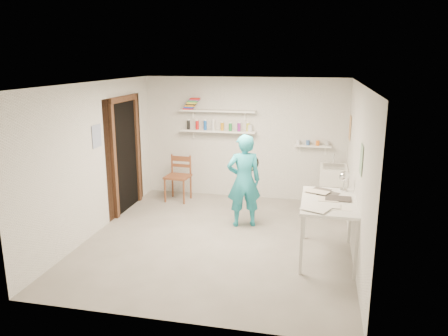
% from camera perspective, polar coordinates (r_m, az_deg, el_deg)
% --- Properties ---
extents(floor, '(4.00, 4.50, 0.02)m').
position_cam_1_polar(floor, '(6.92, -0.71, -9.34)').
color(floor, slate).
rests_on(floor, ground).
extents(ceiling, '(4.00, 4.50, 0.02)m').
position_cam_1_polar(ceiling, '(6.35, -0.78, 11.10)').
color(ceiling, silver).
rests_on(ceiling, wall_back).
extents(wall_back, '(4.00, 0.02, 2.40)m').
position_cam_1_polar(wall_back, '(8.70, 2.60, 3.89)').
color(wall_back, silver).
rests_on(wall_back, ground).
extents(wall_front, '(4.00, 0.02, 2.40)m').
position_cam_1_polar(wall_front, '(4.45, -7.31, -6.33)').
color(wall_front, silver).
rests_on(wall_front, ground).
extents(wall_left, '(0.02, 4.50, 2.40)m').
position_cam_1_polar(wall_left, '(7.24, -16.44, 1.22)').
color(wall_left, silver).
rests_on(wall_left, ground).
extents(wall_right, '(0.02, 4.50, 2.40)m').
position_cam_1_polar(wall_right, '(6.40, 17.08, -0.49)').
color(wall_right, silver).
rests_on(wall_right, ground).
extents(doorway_recess, '(0.02, 0.90, 2.00)m').
position_cam_1_polar(doorway_recess, '(8.19, -12.76, 1.47)').
color(doorway_recess, black).
rests_on(doorway_recess, wall_left).
extents(corridor_box, '(1.40, 1.50, 2.10)m').
position_cam_1_polar(corridor_box, '(8.50, -17.13, 1.99)').
color(corridor_box, brown).
rests_on(corridor_box, ground).
extents(door_lintel, '(0.06, 1.05, 0.10)m').
position_cam_1_polar(door_lintel, '(8.02, -13.03, 8.80)').
color(door_lintel, brown).
rests_on(door_lintel, wall_left).
extents(door_jamb_near, '(0.06, 0.10, 2.00)m').
position_cam_1_polar(door_jamb_near, '(7.74, -14.16, 0.66)').
color(door_jamb_near, brown).
rests_on(door_jamb_near, ground).
extents(door_jamb_far, '(0.06, 0.10, 2.00)m').
position_cam_1_polar(door_jamb_far, '(8.63, -11.25, 2.18)').
color(door_jamb_far, brown).
rests_on(door_jamb_far, ground).
extents(shelf_lower, '(1.50, 0.22, 0.03)m').
position_cam_1_polar(shelf_lower, '(8.65, -0.81, 4.85)').
color(shelf_lower, white).
rests_on(shelf_lower, wall_back).
extents(shelf_upper, '(1.50, 0.22, 0.03)m').
position_cam_1_polar(shelf_upper, '(8.59, -0.82, 7.48)').
color(shelf_upper, white).
rests_on(shelf_upper, wall_back).
extents(ledge_shelf, '(0.70, 0.14, 0.03)m').
position_cam_1_polar(ledge_shelf, '(8.51, 11.50, 2.84)').
color(ledge_shelf, white).
rests_on(ledge_shelf, wall_back).
extents(poster_left, '(0.01, 0.28, 0.36)m').
position_cam_1_polar(poster_left, '(7.21, -16.29, 4.01)').
color(poster_left, '#334C7F').
rests_on(poster_left, wall_left).
extents(poster_right_a, '(0.01, 0.34, 0.42)m').
position_cam_1_polar(poster_right_a, '(8.09, 16.13, 5.08)').
color(poster_right_a, '#995933').
rests_on(poster_right_a, wall_right).
extents(poster_right_b, '(0.01, 0.30, 0.38)m').
position_cam_1_polar(poster_right_b, '(5.80, 17.49, 1.05)').
color(poster_right_b, '#3F724C').
rests_on(poster_right_b, wall_right).
extents(belfast_sink, '(0.48, 0.60, 0.30)m').
position_cam_1_polar(belfast_sink, '(8.15, 14.10, -0.84)').
color(belfast_sink, white).
rests_on(belfast_sink, wall_right).
extents(man, '(0.66, 0.54, 1.56)m').
position_cam_1_polar(man, '(7.22, 2.61, -1.68)').
color(man, teal).
rests_on(man, ground).
extents(wall_clock, '(0.28, 0.13, 0.28)m').
position_cam_1_polar(wall_clock, '(7.34, 3.48, 0.68)').
color(wall_clock, '#F8F8A9').
rests_on(wall_clock, man).
extents(wooden_chair, '(0.49, 0.47, 0.97)m').
position_cam_1_polar(wooden_chair, '(8.62, -6.06, -1.13)').
color(wooden_chair, brown).
rests_on(wooden_chair, ground).
extents(work_table, '(0.76, 1.27, 0.85)m').
position_cam_1_polar(work_table, '(6.34, 13.41, -7.77)').
color(work_table, silver).
rests_on(work_table, ground).
extents(desk_lamp, '(0.16, 0.16, 0.16)m').
position_cam_1_polar(desk_lamp, '(6.64, 15.47, -1.07)').
color(desk_lamp, silver).
rests_on(desk_lamp, work_table).
extents(spray_cans, '(1.29, 0.06, 0.17)m').
position_cam_1_polar(spray_cans, '(8.63, -0.82, 5.50)').
color(spray_cans, black).
rests_on(spray_cans, shelf_lower).
extents(book_stack, '(0.32, 0.14, 0.22)m').
position_cam_1_polar(book_stack, '(8.71, -4.26, 8.38)').
color(book_stack, red).
rests_on(book_stack, shelf_upper).
extents(ledge_pots, '(0.48, 0.07, 0.09)m').
position_cam_1_polar(ledge_pots, '(8.50, 11.52, 3.23)').
color(ledge_pots, silver).
rests_on(ledge_pots, ledge_shelf).
extents(papers, '(0.30, 0.22, 0.03)m').
position_cam_1_polar(papers, '(6.20, 13.64, -4.00)').
color(papers, silver).
rests_on(papers, work_table).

